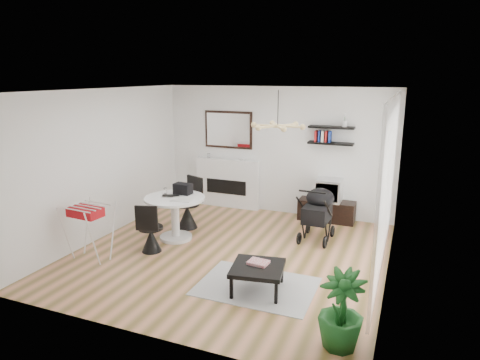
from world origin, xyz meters
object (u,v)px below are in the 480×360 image
at_px(tv_console, 327,211).
at_px(drying_rack, 90,231).
at_px(fireplace, 228,177).
at_px(dining_table, 175,212).
at_px(potted_plant, 341,310).
at_px(coffee_table, 258,269).
at_px(crt_tv, 329,190).
at_px(stroller, 318,216).

distance_m(tv_console, drying_rack, 4.62).
xyz_separation_m(fireplace, dining_table, (-0.08, -2.18, -0.16)).
distance_m(fireplace, tv_console, 2.33).
xyz_separation_m(dining_table, potted_plant, (3.31, -2.12, -0.07)).
distance_m(coffee_table, potted_plant, 1.53).
height_order(drying_rack, coffee_table, drying_rack).
xyz_separation_m(fireplace, coffee_table, (1.96, -3.45, -0.35)).
relative_size(dining_table, potted_plant, 1.21).
bearing_deg(crt_tv, fireplace, 176.62).
bearing_deg(drying_rack, coffee_table, 4.98).
height_order(crt_tv, stroller, stroller).
bearing_deg(tv_console, drying_rack, -133.72).
xyz_separation_m(dining_table, stroller, (2.40, 0.97, -0.08)).
distance_m(crt_tv, drying_rack, 4.63).
distance_m(fireplace, stroller, 2.62).
distance_m(fireplace, potted_plant, 5.38).
xyz_separation_m(drying_rack, potted_plant, (4.14, -0.83, -0.03)).
height_order(fireplace, crt_tv, fireplace).
height_order(drying_rack, potted_plant, drying_rack).
bearing_deg(dining_table, fireplace, 87.79).
relative_size(crt_tv, dining_table, 0.48).
xyz_separation_m(tv_console, coffee_table, (-0.32, -3.32, 0.12)).
bearing_deg(stroller, dining_table, -155.77).
xyz_separation_m(tv_console, crt_tv, (0.02, -0.00, 0.44)).
bearing_deg(fireplace, coffee_table, -60.37).
bearing_deg(tv_console, coffee_table, -95.46).
xyz_separation_m(fireplace, tv_console, (2.28, -0.13, -0.47)).
distance_m(dining_table, coffee_table, 2.41).
height_order(tv_console, stroller, stroller).
relative_size(tv_console, drying_rack, 1.24).
bearing_deg(coffee_table, potted_plant, -33.79).
distance_m(tv_console, dining_table, 3.14).
bearing_deg(fireplace, potted_plant, -53.08).
xyz_separation_m(crt_tv, dining_table, (-2.38, -2.04, -0.13)).
relative_size(coffee_table, potted_plant, 0.90).
height_order(dining_table, potted_plant, potted_plant).
height_order(fireplace, stroller, fireplace).
relative_size(drying_rack, stroller, 0.89).
distance_m(stroller, coffee_table, 2.27).
bearing_deg(stroller, coffee_table, -96.80).
bearing_deg(coffee_table, dining_table, 148.20).
bearing_deg(potted_plant, dining_table, 147.43).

